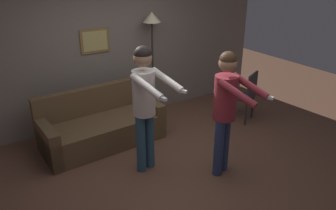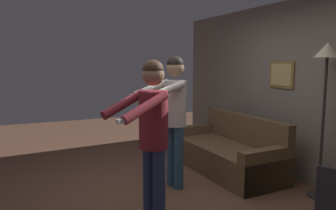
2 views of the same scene
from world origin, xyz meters
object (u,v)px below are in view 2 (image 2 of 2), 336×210
object	(u,v)px
person_standing_left	(174,108)
couch	(228,154)
torchiere_lamp	(326,71)
person_standing_right	(152,127)

from	to	relation	value
person_standing_left	couch	bearing A→B (deg)	103.49
torchiere_lamp	person_standing_right	bearing A→B (deg)	-94.29
couch	torchiere_lamp	size ratio (longest dim) A/B	1.00
person_standing_right	person_standing_left	bearing A→B (deg)	143.44
couch	person_standing_right	bearing A→B (deg)	-56.80
couch	person_standing_left	world-z (taller)	person_standing_left
couch	person_standing_left	distance (m)	1.36
person_standing_left	person_standing_right	bearing A→B (deg)	-36.56
torchiere_lamp	person_standing_left	bearing A→B (deg)	-122.75
couch	person_standing_right	distance (m)	2.15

